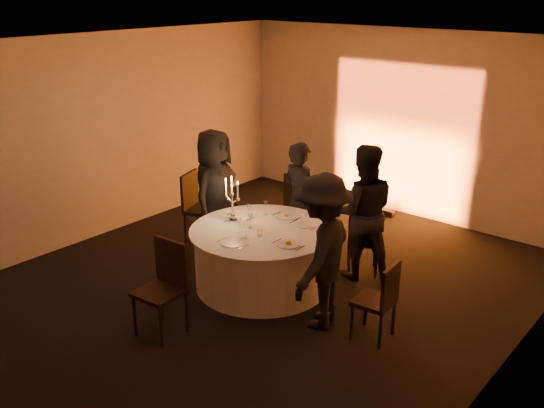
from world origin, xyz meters
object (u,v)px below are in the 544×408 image
Objects in this scene: chair_front at (165,282)px; guest_left at (214,193)px; coffee_cup at (228,219)px; candelabra at (232,205)px; chair_right at (381,297)px; banquet_table at (262,258)px; chair_back_right at (363,237)px; chair_back_left at (299,203)px; guest_right at (322,252)px; guest_back_left at (300,200)px; chair_left at (197,203)px; guest_back_right at (362,212)px.

guest_left reaches higher than chair_front.
coffee_cup is 0.19m from candelabra.
banquet_table is at bearing -99.35° from chair_right.
guest_left reaches higher than chair_back_right.
guest_right is at bearing 151.83° from chair_back_left.
banquet_table is at bearing -122.88° from guest_left.
chair_front is 1.73× the size of candelabra.
chair_back_left is at bearing -41.28° from guest_back_left.
guest_back_left is (0.37, -0.47, 0.27)m from chair_back_left.
guest_left reaches higher than candelabra.
coffee_cup is 0.18× the size of candelabra.
chair_back_right is at bearing 65.99° from chair_front.
coffee_cup is (-2.30, 0.08, 0.29)m from chair_right.
chair_left is at bearing 124.06° from chair_front.
chair_left is 1.17× the size of chair_right.
guest_back_left is (-1.97, 1.17, 0.32)m from chair_right.
chair_front is (-0.93, -2.57, 0.07)m from chair_back_right.
guest_left reaches higher than banquet_table.
banquet_table is 0.67m from coffee_cup.
guest_back_right is 1.01× the size of guest_right.
chair_right is 2.31m from candelabra.
guest_back_left is (1.46, 0.56, 0.23)m from chair_left.
banquet_table is 1.09× the size of guest_back_left.
banquet_table is 1.40m from guest_back_right.
chair_back_left is 1.59m from candelabra.
chair_back_left is at bearing 94.42° from chair_front.
guest_back_left reaches higher than chair_back_left.
candelabra is at bearing -177.52° from banquet_table.
chair_right is at bearing -4.47° from banquet_table.
candelabra reaches higher than chair_front.
guest_back_left is 1.10m from candelabra.
chair_back_left is 1.06× the size of chair_back_right.
guest_right reaches higher than chair_back_left.
chair_right is 0.51× the size of guest_back_right.
guest_right reaches higher than chair_right.
chair_front is 9.57× the size of coffee_cup.
guest_right reaches higher than guest_back_left.
candelabra is (0.04, 0.04, 0.18)m from coffee_cup.
candelabra reaches higher than chair_back_left.
banquet_table is 1.14m from guest_back_left.
candelabra reaches higher than banquet_table.
guest_left is at bearing -104.16° from chair_right.
guest_back_left is 0.93× the size of guest_right.
chair_right is 3.00m from guest_left.
chair_right is 0.51× the size of guest_right.
guest_back_left is at bearing 87.57° from chair_front.
guest_back_left reaches higher than coffee_cup.
coffee_cup is at bearing -173.32° from banquet_table.
chair_back_right is 0.57× the size of guest_back_left.
guest_right is (-0.67, -0.14, 0.38)m from chair_right.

